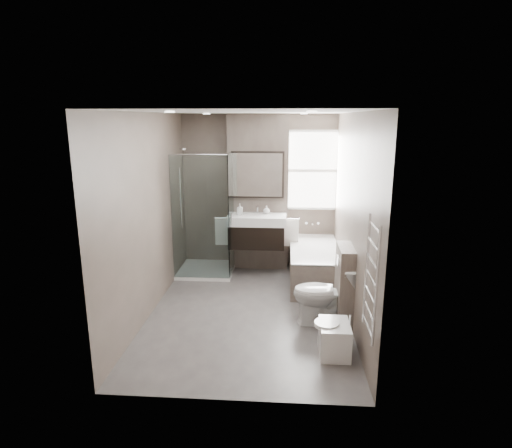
# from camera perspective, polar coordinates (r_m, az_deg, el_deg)

# --- Properties ---
(room) EXTENTS (2.70, 3.90, 2.70)m
(room) POSITION_cam_1_polar(r_m,az_deg,el_deg) (5.47, -0.91, 0.97)
(room) COLOR #544F4D
(room) RESTS_ON ground
(vanity_pier) EXTENTS (1.00, 0.25, 2.60)m
(vanity_pier) POSITION_cam_1_polar(r_m,az_deg,el_deg) (7.20, 0.31, 4.14)
(vanity_pier) COLOR #5F544B
(vanity_pier) RESTS_ON ground
(vanity) EXTENTS (0.95, 0.47, 0.66)m
(vanity) POSITION_cam_1_polar(r_m,az_deg,el_deg) (6.98, 0.11, -0.88)
(vanity) COLOR black
(vanity) RESTS_ON vanity_pier
(mirror_cabinet) EXTENTS (0.86, 0.08, 0.76)m
(mirror_cabinet) POSITION_cam_1_polar(r_m,az_deg,el_deg) (6.99, 0.22, 6.58)
(mirror_cabinet) COLOR black
(mirror_cabinet) RESTS_ON vanity_pier
(towel_left) EXTENTS (0.24, 0.06, 0.44)m
(towel_left) POSITION_cam_1_polar(r_m,az_deg,el_deg) (7.02, -4.46, -1.00)
(towel_left) COLOR white
(towel_left) RESTS_ON vanity_pier
(towel_right) EXTENTS (0.24, 0.06, 0.44)m
(towel_right) POSITION_cam_1_polar(r_m,az_deg,el_deg) (6.95, 4.71, -1.16)
(towel_right) COLOR white
(towel_right) RESTS_ON vanity_pier
(shower_enclosure) EXTENTS (0.90, 0.90, 2.00)m
(shower_enclosure) POSITION_cam_1_polar(r_m,az_deg,el_deg) (7.06, -6.03, -2.87)
(shower_enclosure) COLOR white
(shower_enclosure) RESTS_ON ground
(bathtub) EXTENTS (0.75, 1.60, 0.57)m
(bathtub) POSITION_cam_1_polar(r_m,az_deg,el_deg) (6.79, 7.76, -5.18)
(bathtub) COLOR #5F544B
(bathtub) RESTS_ON ground
(window) EXTENTS (0.98, 0.06, 1.33)m
(window) POSITION_cam_1_polar(r_m,az_deg,el_deg) (7.24, 7.54, 7.08)
(window) COLOR white
(window) RESTS_ON room
(toilet) EXTENTS (0.81, 0.49, 0.80)m
(toilet) POSITION_cam_1_polar(r_m,az_deg,el_deg) (5.46, 9.17, -9.17)
(toilet) COLOR white
(toilet) RESTS_ON ground
(cistern_box) EXTENTS (0.19, 0.55, 1.00)m
(cistern_box) POSITION_cam_1_polar(r_m,az_deg,el_deg) (5.50, 11.68, -7.99)
(cistern_box) COLOR #5F544B
(cistern_box) RESTS_ON ground
(bidet) EXTENTS (0.40, 0.45, 0.47)m
(bidet) POSITION_cam_1_polar(r_m,az_deg,el_deg) (4.92, 10.34, -14.71)
(bidet) COLOR white
(bidet) RESTS_ON ground
(towel_radiator) EXTENTS (0.03, 0.49, 1.10)m
(towel_radiator) POSITION_cam_1_polar(r_m,az_deg,el_deg) (4.04, 15.12, -6.96)
(towel_radiator) COLOR silver
(towel_radiator) RESTS_ON room
(soap_bottle_a) EXTENTS (0.08, 0.09, 0.19)m
(soap_bottle_a) POSITION_cam_1_polar(r_m,az_deg,el_deg) (6.91, -2.16, 1.97)
(soap_bottle_a) COLOR white
(soap_bottle_a) RESTS_ON vanity
(soap_bottle_b) EXTENTS (0.11, 0.11, 0.14)m
(soap_bottle_b) POSITION_cam_1_polar(r_m,az_deg,el_deg) (6.99, 1.41, 1.91)
(soap_bottle_b) COLOR white
(soap_bottle_b) RESTS_ON vanity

